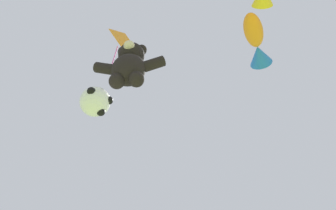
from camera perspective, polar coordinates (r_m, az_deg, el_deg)
teddy_bear_kite at (r=9.14m, az=-6.73°, el=6.95°), size 2.01×0.89×2.04m
soccer_ball_kite at (r=7.70m, az=-12.53°, el=0.57°), size 0.77×0.77×0.71m
fish_kite_tangerine at (r=10.71m, az=15.15°, el=10.40°), size 1.07×1.89×0.71m
diamond_kite at (r=11.37m, az=-7.86°, el=10.70°), size 0.85×0.93×2.99m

